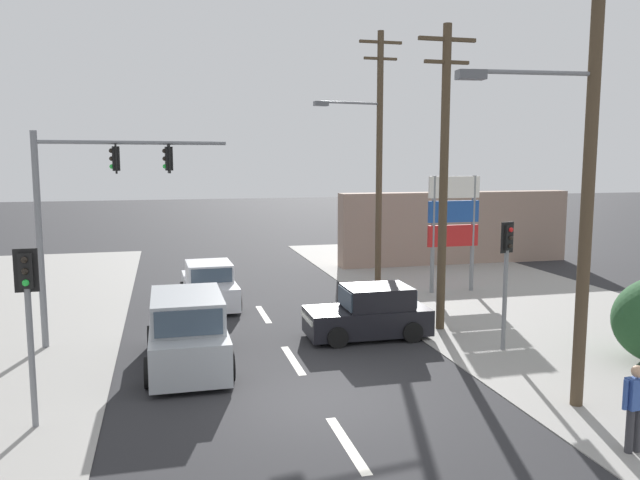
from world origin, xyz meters
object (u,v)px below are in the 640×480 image
(utility_pole_background_right, at_px, (377,151))
(pedestal_signal_right_kerb, at_px, (506,264))
(pedestal_signal_left_kerb, at_px, (28,308))
(shopping_plaza_sign, at_px, (453,217))
(utility_pole_midground_right, at_px, (444,173))
(hatchback_crossing_left, at_px, (370,314))
(pedestrian_at_kerb, at_px, (635,404))
(suv_oncoming_near, at_px, (187,332))
(sedan_receding_far, at_px, (209,286))
(utility_pole_foreground_right, at_px, (583,162))
(traffic_signal_mast, at_px, (88,199))

(utility_pole_background_right, relative_size, pedestal_signal_right_kerb, 2.91)
(pedestal_signal_left_kerb, distance_m, shopping_plaza_sign, 16.59)
(utility_pole_midground_right, relative_size, hatchback_crossing_left, 2.51)
(pedestrian_at_kerb, bearing_deg, suv_oncoming_near, 138.10)
(shopping_plaza_sign, relative_size, hatchback_crossing_left, 1.26)
(shopping_plaza_sign, bearing_deg, pedestal_signal_left_kerb, -144.78)
(sedan_receding_far, bearing_deg, hatchback_crossing_left, -51.01)
(utility_pole_background_right, bearing_deg, pedestrian_at_kerb, -92.02)
(shopping_plaza_sign, relative_size, suv_oncoming_near, 1.01)
(pedestal_signal_left_kerb, height_order, suv_oncoming_near, pedestal_signal_left_kerb)
(utility_pole_foreground_right, distance_m, utility_pole_midground_right, 6.29)
(utility_pole_background_right, distance_m, sedan_receding_far, 8.89)
(pedestrian_at_kerb, bearing_deg, utility_pole_background_right, 87.98)
(utility_pole_background_right, height_order, shopping_plaza_sign, utility_pole_background_right)
(utility_pole_foreground_right, relative_size, hatchback_crossing_left, 2.64)
(pedestal_signal_right_kerb, bearing_deg, shopping_plaza_sign, 74.77)
(pedestal_signal_right_kerb, relative_size, shopping_plaza_sign, 0.77)
(utility_pole_background_right, height_order, hatchback_crossing_left, utility_pole_background_right)
(hatchback_crossing_left, bearing_deg, pedestal_signal_right_kerb, -33.47)
(pedestrian_at_kerb, bearing_deg, sedan_receding_far, 115.97)
(pedestal_signal_right_kerb, bearing_deg, utility_pole_foreground_right, -99.78)
(pedestal_signal_left_kerb, xyz_separation_m, suv_oncoming_near, (3.06, 3.02, -1.53))
(shopping_plaza_sign, bearing_deg, traffic_signal_mast, -163.52)
(hatchback_crossing_left, xyz_separation_m, sedan_receding_far, (-4.31, 5.32, 0.00))
(utility_pole_midground_right, bearing_deg, traffic_signal_mast, 174.11)
(suv_oncoming_near, bearing_deg, hatchback_crossing_left, 14.09)
(shopping_plaza_sign, relative_size, pedestrian_at_kerb, 2.82)
(shopping_plaza_sign, relative_size, sedan_receding_far, 1.07)
(utility_pole_background_right, bearing_deg, sedan_receding_far, -162.30)
(utility_pole_background_right, height_order, pedestrian_at_kerb, utility_pole_background_right)
(utility_pole_foreground_right, xyz_separation_m, suv_oncoming_near, (-7.83, 4.64, -4.29))
(pedestal_signal_left_kerb, bearing_deg, shopping_plaza_sign, 35.22)
(hatchback_crossing_left, bearing_deg, utility_pole_foreground_right, -67.23)
(utility_pole_background_right, relative_size, pedestrian_at_kerb, 6.37)
(utility_pole_midground_right, bearing_deg, pedestrian_at_kerb, -91.08)
(utility_pole_midground_right, height_order, traffic_signal_mast, utility_pole_midground_right)
(utility_pole_midground_right, bearing_deg, pedestal_signal_right_kerb, -72.06)
(pedestal_signal_right_kerb, relative_size, suv_oncoming_near, 0.78)
(traffic_signal_mast, bearing_deg, utility_pole_midground_right, -5.89)
(pedestal_signal_right_kerb, bearing_deg, pedestal_signal_left_kerb, -168.94)
(utility_pole_midground_right, bearing_deg, shopping_plaza_sign, 60.56)
(shopping_plaza_sign, xyz_separation_m, suv_oncoming_near, (-10.49, -6.54, -2.10))
(pedestal_signal_right_kerb, distance_m, suv_oncoming_near, 8.67)
(sedan_receding_far, bearing_deg, shopping_plaza_sign, -0.69)
(traffic_signal_mast, distance_m, pedestal_signal_right_kerb, 11.67)
(suv_oncoming_near, bearing_deg, pedestal_signal_right_kerb, -5.14)
(utility_pole_midground_right, distance_m, pedestal_signal_left_kerb, 11.98)
(utility_pole_midground_right, bearing_deg, hatchback_crossing_left, -172.81)
(traffic_signal_mast, xyz_separation_m, hatchback_crossing_left, (7.84, -1.36, -3.44))
(pedestal_signal_left_kerb, distance_m, pedestrian_at_kerb, 11.36)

